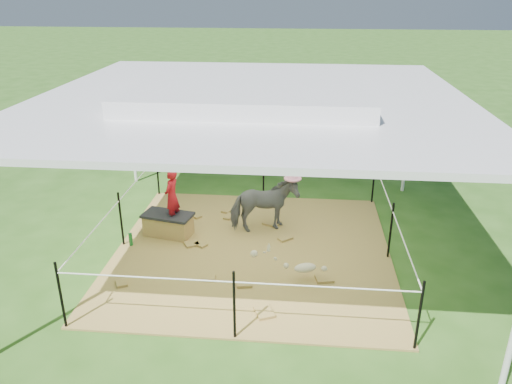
# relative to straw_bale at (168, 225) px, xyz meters

# --- Properties ---
(ground) EXTENTS (90.00, 90.00, 0.00)m
(ground) POSITION_rel_straw_bale_xyz_m (1.56, -0.43, -0.21)
(ground) COLOR #2D5919
(ground) RESTS_ON ground
(hay_patch) EXTENTS (4.60, 4.60, 0.03)m
(hay_patch) POSITION_rel_straw_bale_xyz_m (1.56, -0.43, -0.20)
(hay_patch) COLOR brown
(hay_patch) RESTS_ON ground
(canopy_tent) EXTENTS (6.30, 6.30, 2.90)m
(canopy_tent) POSITION_rel_straw_bale_xyz_m (1.56, -0.43, 2.48)
(canopy_tent) COLOR silver
(canopy_tent) RESTS_ON ground
(rope_fence) EXTENTS (4.54, 4.54, 1.00)m
(rope_fence) POSITION_rel_straw_bale_xyz_m (1.56, -0.43, 0.43)
(rope_fence) COLOR black
(rope_fence) RESTS_ON ground
(straw_bale) EXTENTS (0.89, 0.57, 0.36)m
(straw_bale) POSITION_rel_straw_bale_xyz_m (0.00, 0.00, 0.00)
(straw_bale) COLOR #AC7A3E
(straw_bale) RESTS_ON hay_patch
(dark_cloth) EXTENTS (0.95, 0.63, 0.05)m
(dark_cloth) POSITION_rel_straw_bale_xyz_m (0.00, 0.00, 0.20)
(dark_cloth) COLOR black
(dark_cloth) RESTS_ON straw_bale
(woman) EXTENTS (0.30, 0.40, 0.98)m
(woman) POSITION_rel_straw_bale_xyz_m (0.10, 0.00, 0.67)
(woman) COLOR #A81019
(woman) RESTS_ON straw_bale
(green_bottle) EXTENTS (0.08, 0.08, 0.23)m
(green_bottle) POSITION_rel_straw_bale_xyz_m (-0.55, -0.45, -0.07)
(green_bottle) COLOR #176A26
(green_bottle) RESTS_ON hay_patch
(pony) EXTENTS (1.30, 0.91, 1.00)m
(pony) POSITION_rel_straw_bale_xyz_m (1.69, 0.32, 0.32)
(pony) COLOR #47474B
(pony) RESTS_ON hay_patch
(pink_hat) EXTENTS (0.31, 0.31, 0.14)m
(pink_hat) POSITION_rel_straw_bale_xyz_m (1.69, 0.32, 0.89)
(pink_hat) COLOR pink
(pink_hat) RESTS_ON pony
(foal) EXTENTS (1.04, 0.79, 0.51)m
(foal) POSITION_rel_straw_bale_xyz_m (2.44, -1.29, 0.07)
(foal) COLOR #C5B690
(foal) RESTS_ON hay_patch
(trash_barrel) EXTENTS (0.57, 0.57, 0.82)m
(trash_barrel) POSITION_rel_straw_bale_xyz_m (5.93, 6.04, 0.20)
(trash_barrel) COLOR blue
(trash_barrel) RESTS_ON ground
(picnic_table_near) EXTENTS (2.44, 2.19, 0.84)m
(picnic_table_near) POSITION_rel_straw_bale_xyz_m (3.77, 8.03, 0.21)
(picnic_table_near) COLOR #57321D
(picnic_table_near) RESTS_ON ground
(picnic_table_far) EXTENTS (2.06, 1.81, 0.71)m
(picnic_table_far) POSITION_rel_straw_bale_xyz_m (6.22, 8.43, 0.14)
(picnic_table_far) COLOR brown
(picnic_table_far) RESTS_ON ground
(distant_person) EXTENTS (0.73, 0.64, 1.26)m
(distant_person) POSITION_rel_straw_bale_xyz_m (3.96, 6.85, 0.42)
(distant_person) COLOR #3686CB
(distant_person) RESTS_ON ground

